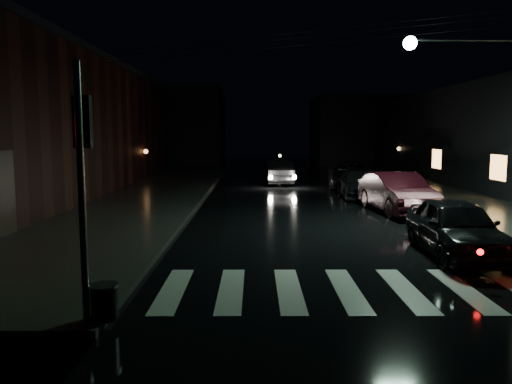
{
  "coord_description": "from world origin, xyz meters",
  "views": [
    {
      "loc": [
        0.49,
        -9.47,
        3.22
      ],
      "look_at": [
        0.53,
        4.21,
        1.6
      ],
      "focal_mm": 35.0,
      "sensor_mm": 36.0,
      "label": 1
    }
  ],
  "objects_px": {
    "parked_car_a": "(456,227)",
    "parked_car_d": "(351,175)",
    "parked_car_b": "(397,193)",
    "parked_car_c": "(360,184)",
    "oncoming_car": "(278,172)"
  },
  "relations": [
    {
      "from": "parked_car_d",
      "to": "oncoming_car",
      "type": "xyz_separation_m",
      "value": [
        -4.19,
        2.37,
        -0.02
      ]
    },
    {
      "from": "parked_car_b",
      "to": "parked_car_c",
      "type": "xyz_separation_m",
      "value": [
        -0.44,
        5.02,
        -0.14
      ]
    },
    {
      "from": "parked_car_b",
      "to": "parked_car_d",
      "type": "height_order",
      "value": "parked_car_b"
    },
    {
      "from": "parked_car_a",
      "to": "parked_car_b",
      "type": "height_order",
      "value": "parked_car_b"
    },
    {
      "from": "parked_car_d",
      "to": "parked_car_a",
      "type": "bearing_deg",
      "value": -85.67
    },
    {
      "from": "parked_car_b",
      "to": "oncoming_car",
      "type": "height_order",
      "value": "parked_car_b"
    },
    {
      "from": "parked_car_c",
      "to": "oncoming_car",
      "type": "relative_size",
      "value": 1.02
    },
    {
      "from": "oncoming_car",
      "to": "parked_car_b",
      "type": "bearing_deg",
      "value": 107.26
    },
    {
      "from": "parked_car_b",
      "to": "oncoming_car",
      "type": "distance_m",
      "value": 12.42
    },
    {
      "from": "parked_car_a",
      "to": "parked_car_d",
      "type": "bearing_deg",
      "value": 90.99
    },
    {
      "from": "parked_car_c",
      "to": "parked_car_d",
      "type": "xyz_separation_m",
      "value": [
        0.39,
        4.28,
        0.1
      ]
    },
    {
      "from": "parked_car_b",
      "to": "parked_car_c",
      "type": "height_order",
      "value": "parked_car_b"
    },
    {
      "from": "parked_car_b",
      "to": "parked_car_c",
      "type": "relative_size",
      "value": 1.06
    },
    {
      "from": "parked_car_a",
      "to": "parked_car_d",
      "type": "height_order",
      "value": "parked_car_d"
    },
    {
      "from": "parked_car_a",
      "to": "oncoming_car",
      "type": "height_order",
      "value": "oncoming_car"
    }
  ]
}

